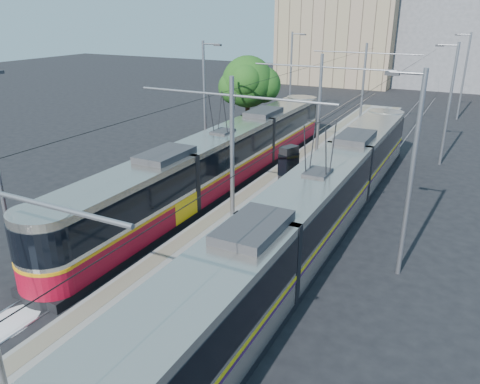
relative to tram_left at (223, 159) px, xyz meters
The scene contains 13 objects.
ground 14.14m from the tram_left, 75.14° to the right, with size 160.00×160.00×0.00m, color black.
platform 5.21m from the tram_left, 43.63° to the left, with size 4.00×50.00×0.30m, color gray.
tactile_strip_left 4.29m from the tram_left, 57.93° to the left, with size 0.70×50.00×0.01m, color gray.
tactile_strip_right 6.26m from the tram_left, 34.20° to the left, with size 0.70×50.00×0.01m, color gray.
rails 5.25m from the tram_left, 43.63° to the left, with size 8.71×70.00×0.03m.
tram_left is the anchor object (origin of this frame).
tram_right 8.51m from the tram_left, 32.17° to the right, with size 2.43×31.76×5.50m.
catenary 4.61m from the tram_left, ahead, with size 9.20×70.00×7.00m.
street_lamps 8.62m from the tram_left, 64.15° to the left, with size 15.18×38.22×8.00m.
shelter 3.86m from the tram_left, 14.12° to the left, with size 1.00×1.25×2.39m.
tree 12.22m from the tram_left, 108.01° to the left, with size 4.52×4.18×6.56m.
building_left 47.20m from the tram_left, 97.85° to the left, with size 16.32×12.24×14.55m.
building_centre 51.69m from the tram_left, 79.22° to the left, with size 18.36×14.28×15.39m.
Camera 1 is at (9.34, -9.35, 9.80)m, focal length 35.00 mm.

